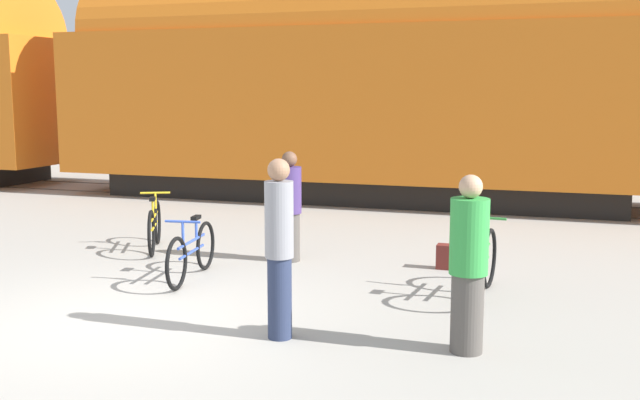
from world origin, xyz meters
TOP-DOWN VIEW (x-y plane):
  - ground_plane at (0.00, 0.00)m, footprint 80.00×80.00m
  - freight_train at (0.00, 9.46)m, footprint 43.09×3.00m
  - rail_near at (0.00, 8.74)m, footprint 55.09×0.07m
  - rail_far at (0.00, 10.17)m, footprint 55.09×0.07m
  - bicycle_blue at (-0.09, 1.86)m, footprint 0.46×1.75m
  - bicycle_yellow at (-1.49, 3.30)m, footprint 0.76×1.54m
  - bicycle_green at (3.58, 2.18)m, footprint 0.46×1.71m
  - person_in_grey at (1.85, 0.04)m, footprint 0.28×0.28m
  - person_in_green at (3.66, 0.21)m, footprint 0.36×0.36m
  - person_in_purple at (0.75, 3.26)m, footprint 0.34×0.34m
  - backpack at (2.98, 3.49)m, footprint 0.28×0.20m

SIDE VIEW (x-z plane):
  - ground_plane at x=0.00m, z-range 0.00..0.00m
  - rail_near at x=0.00m, z-range 0.00..0.01m
  - rail_far at x=0.00m, z-range 0.00..0.01m
  - backpack at x=2.98m, z-range 0.00..0.34m
  - bicycle_blue at x=-0.09m, z-range -0.06..0.77m
  - bicycle_yellow at x=-1.49m, z-range -0.06..0.81m
  - bicycle_green at x=3.58m, z-range -0.07..0.86m
  - person_in_purple at x=0.75m, z-range 0.00..1.59m
  - person_in_green at x=3.66m, z-range 0.00..1.68m
  - person_in_grey at x=1.85m, z-range 0.03..1.82m
  - freight_train at x=0.00m, z-range 0.12..5.30m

